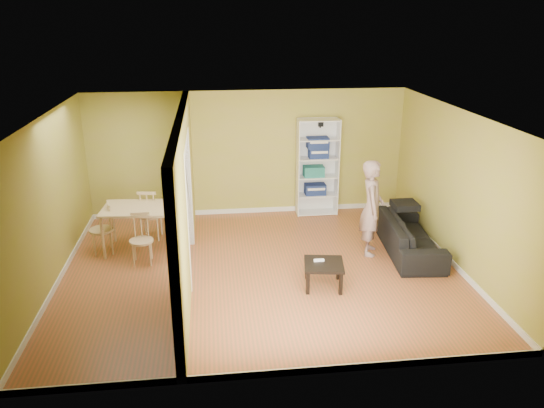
{
  "coord_description": "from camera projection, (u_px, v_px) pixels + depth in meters",
  "views": [
    {
      "loc": [
        -0.76,
        -7.89,
        4.05
      ],
      "look_at": [
        0.2,
        0.2,
        1.1
      ],
      "focal_mm": 35.0,
      "sensor_mm": 36.0,
      "label": 1
    }
  ],
  "objects": [
    {
      "name": "coffee_table",
      "position": [
        324.0,
        267.0,
        8.2
      ],
      "size": [
        0.6,
        0.6,
        0.4
      ],
      "rotation": [
        0.0,
        0.0,
        -0.16
      ],
      "color": "black",
      "rests_on": "ground"
    },
    {
      "name": "sofa",
      "position": [
        410.0,
        231.0,
        9.4
      ],
      "size": [
        2.15,
        1.08,
        0.79
      ],
      "primitive_type": "imported",
      "rotation": [
        0.0,
        0.0,
        1.48
      ],
      "color": "black",
      "rests_on": "ground"
    },
    {
      "name": "game_controller",
      "position": [
        319.0,
        260.0,
        8.25
      ],
      "size": [
        0.16,
        0.04,
        0.03
      ],
      "primitive_type": "cube",
      "color": "white",
      "rests_on": "coffee_table"
    },
    {
      "name": "chair_far",
      "position": [
        150.0,
        213.0,
        9.96
      ],
      "size": [
        0.51,
        0.51,
        0.98
      ],
      "primitive_type": null,
      "rotation": [
        0.0,
        0.0,
        3.01
      ],
      "color": "tan",
      "rests_on": "ground"
    },
    {
      "name": "dining_table",
      "position": [
        140.0,
        211.0,
        9.37
      ],
      "size": [
        1.3,
        0.87,
        0.81
      ],
      "rotation": [
        0.0,
        0.0,
        -0.08
      ],
      "color": "tan",
      "rests_on": "ground"
    },
    {
      "name": "paper_box_navy_c",
      "position": [
        318.0,
        142.0,
        10.84
      ],
      "size": [
        0.44,
        0.29,
        0.22
      ],
      "primitive_type": "cube",
      "color": "navy",
      "rests_on": "bookshelf"
    },
    {
      "name": "bookshelf",
      "position": [
        317.0,
        167.0,
        11.07
      ],
      "size": [
        0.85,
        0.37,
        2.03
      ],
      "color": "white",
      "rests_on": "ground"
    },
    {
      "name": "paper_box_navy_a",
      "position": [
        315.0,
        189.0,
        11.18
      ],
      "size": [
        0.43,
        0.28,
        0.22
      ],
      "primitive_type": "cube",
      "color": "navy",
      "rests_on": "bookshelf"
    },
    {
      "name": "person",
      "position": [
        372.0,
        200.0,
        9.16
      ],
      "size": [
        0.85,
        0.73,
        2.0
      ],
      "primitive_type": "imported",
      "rotation": [
        0.0,
        0.0,
        1.32
      ],
      "color": "slate",
      "rests_on": "ground"
    },
    {
      "name": "chair_near",
      "position": [
        141.0,
        239.0,
        8.94
      ],
      "size": [
        0.42,
        0.42,
        0.88
      ],
      "primitive_type": null,
      "rotation": [
        0.0,
        0.0,
        0.04
      ],
      "color": "#D7B686",
      "rests_on": "ground"
    },
    {
      "name": "chair_left",
      "position": [
        101.0,
        228.0,
        9.33
      ],
      "size": [
        0.52,
        0.52,
        0.93
      ],
      "primitive_type": null,
      "rotation": [
        0.0,
        0.0,
        -1.32
      ],
      "color": "tan",
      "rests_on": "ground"
    },
    {
      "name": "paper_box_navy_b",
      "position": [
        318.0,
        153.0,
        10.92
      ],
      "size": [
        0.4,
        0.26,
        0.2
      ],
      "primitive_type": "cube",
      "color": "navy",
      "rests_on": "bookshelf"
    },
    {
      "name": "paper_box_teal",
      "position": [
        314.0,
        171.0,
        11.04
      ],
      "size": [
        0.42,
        0.28,
        0.22
      ],
      "primitive_type": "cube",
      "color": "#135457",
      "rests_on": "bookshelf"
    },
    {
      "name": "wall_speaker",
      "position": [
        321.0,
        124.0,
        10.85
      ],
      "size": [
        0.1,
        0.1,
        0.1
      ],
      "primitive_type": "cube",
      "color": "black",
      "rests_on": "room_shell"
    },
    {
      "name": "partition",
      "position": [
        184.0,
        200.0,
        8.25
      ],
      "size": [
        0.22,
        5.5,
        2.6
      ],
      "primitive_type": null,
      "color": "tan",
      "rests_on": "ground"
    },
    {
      "name": "room_shell",
      "position": [
        261.0,
        197.0,
        8.38
      ],
      "size": [
        6.5,
        6.5,
        6.5
      ],
      "color": "#AD532F",
      "rests_on": "ground"
    }
  ]
}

